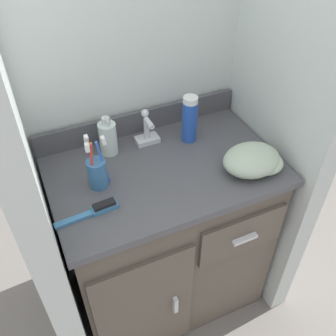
% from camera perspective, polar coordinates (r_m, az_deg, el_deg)
% --- Properties ---
extents(ground_plane, '(6.00, 6.00, 0.00)m').
position_cam_1_polar(ground_plane, '(1.98, -0.32, -18.11)').
color(ground_plane, slate).
extents(wall_back, '(1.01, 0.08, 2.20)m').
position_cam_1_polar(wall_back, '(1.43, -5.76, 16.06)').
color(wall_back, silver).
rests_on(wall_back, ground_plane).
extents(wall_left, '(0.08, 0.60, 2.20)m').
position_cam_1_polar(wall_left, '(1.10, -23.11, 4.33)').
color(wall_left, silver).
rests_on(wall_left, ground_plane).
extents(wall_right, '(0.08, 0.60, 2.20)m').
position_cam_1_polar(wall_right, '(1.40, 17.56, 13.82)').
color(wall_right, silver).
rests_on(wall_right, ground_plane).
extents(vanity, '(0.83, 0.53, 0.82)m').
position_cam_1_polar(vanity, '(1.63, -0.38, -10.58)').
color(vanity, brown).
rests_on(vanity, ground_plane).
extents(backsplash, '(0.83, 0.02, 0.09)m').
position_cam_1_polar(backsplash, '(1.50, -4.38, 7.13)').
color(backsplash, '#4C4C51').
rests_on(backsplash, vanity).
extents(sink_faucet, '(0.09, 0.09, 0.14)m').
position_cam_1_polar(sink_faucet, '(1.43, -3.22, 5.56)').
color(sink_faucet, silver).
rests_on(sink_faucet, vanity).
extents(toothbrush_cup, '(0.07, 0.08, 0.20)m').
position_cam_1_polar(toothbrush_cup, '(1.26, -10.75, -0.57)').
color(toothbrush_cup, teal).
rests_on(toothbrush_cup, vanity).
extents(soap_dispenser, '(0.07, 0.07, 0.16)m').
position_cam_1_polar(soap_dispenser, '(1.39, -9.13, 4.58)').
color(soap_dispenser, silver).
rests_on(soap_dispenser, vanity).
extents(shaving_cream_can, '(0.06, 0.06, 0.19)m').
position_cam_1_polar(shaving_cream_can, '(1.42, 3.32, 7.43)').
color(shaving_cream_can, '#234CB2').
rests_on(shaving_cream_can, vanity).
extents(hairbrush, '(0.21, 0.04, 0.03)m').
position_cam_1_polar(hairbrush, '(1.20, -10.98, -6.34)').
color(hairbrush, teal).
rests_on(hairbrush, vanity).
extents(hand_towel, '(0.21, 0.17, 0.09)m').
position_cam_1_polar(hand_towel, '(1.34, 13.09, 1.13)').
color(hand_towel, '#A8BCA3').
rests_on(hand_towel, vanity).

